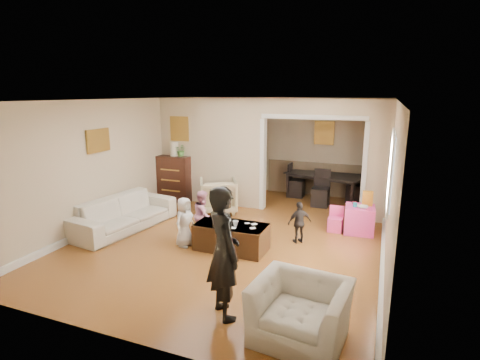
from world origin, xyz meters
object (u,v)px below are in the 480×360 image
at_px(coffee_cup, 235,223).
at_px(child_kneel_b, 203,215).
at_px(armchair_front, 300,311).
at_px(adult_person, 224,253).
at_px(cyan_cup, 355,205).
at_px(armchair_back, 218,195).
at_px(dining_table, 325,187).
at_px(table_lamp, 174,149).
at_px(coffee_table, 231,237).
at_px(child_toddler, 299,222).
at_px(sofa, 124,213).
at_px(child_kneel_a, 185,222).
at_px(play_table, 359,219).
at_px(dresser, 175,178).

xyz_separation_m(coffee_cup, child_kneel_b, (-0.80, 0.35, -0.05)).
bearing_deg(child_kneel_b, armchair_front, -152.82).
bearing_deg(coffee_cup, adult_person, -72.33).
bearing_deg(coffee_cup, cyan_cup, 42.58).
bearing_deg(armchair_back, dining_table, -165.66).
relative_size(table_lamp, coffee_table, 0.29).
distance_m(coffee_table, child_toddler, 1.30).
height_order(cyan_cup, child_toddler, child_toddler).
relative_size(coffee_cup, dining_table, 0.05).
bearing_deg(dining_table, child_kneel_b, -101.98).
xyz_separation_m(table_lamp, coffee_cup, (2.64, -2.42, -0.83)).
bearing_deg(sofa, armchair_front, -109.46).
xyz_separation_m(child_kneel_a, child_toddler, (1.90, 0.90, -0.06)).
height_order(coffee_table, adult_person, adult_person).
distance_m(armchair_front, child_toddler, 2.82).
bearing_deg(sofa, adult_person, -114.99).
xyz_separation_m(armchair_back, play_table, (3.18, -0.21, -0.12)).
distance_m(sofa, armchair_front, 4.66).
bearing_deg(adult_person, child_kneel_b, -13.10).
height_order(sofa, child_toddler, child_toddler).
xyz_separation_m(sofa, dining_table, (3.47, 3.68, 0.01)).
height_order(coffee_cup, child_toddler, child_toddler).
relative_size(play_table, child_kneel_a, 0.61).
height_order(table_lamp, cyan_cup, table_lamp).
height_order(armchair_back, adult_person, adult_person).
xyz_separation_m(coffee_cup, child_kneel_a, (-0.95, -0.10, -0.06)).
bearing_deg(child_kneel_b, play_table, -81.69).
xyz_separation_m(dresser, child_toddler, (3.59, -1.62, -0.19)).
relative_size(dining_table, child_toddler, 2.46).
relative_size(coffee_cup, play_table, 0.18).
distance_m(coffee_table, dining_table, 4.00).
distance_m(armchair_back, adult_person, 4.23).
height_order(dresser, adult_person, adult_person).
relative_size(table_lamp, cyan_cup, 4.50).
distance_m(table_lamp, dining_table, 3.99).
bearing_deg(adult_person, coffee_table, -25.48).
bearing_deg(sofa, play_table, -62.81).
bearing_deg(armchair_back, dresser, -45.68).
height_order(cyan_cup, adult_person, adult_person).
distance_m(play_table, cyan_cup, 0.33).
relative_size(dresser, play_table, 2.09).
bearing_deg(child_kneel_a, coffee_cup, -72.67).
bearing_deg(child_kneel_b, armchair_back, -3.94).
bearing_deg(adult_person, coffee_cup, -27.77).
distance_m(sofa, dining_table, 5.06).
xyz_separation_m(coffee_table, adult_person, (0.69, -1.89, 0.60)).
xyz_separation_m(dining_table, child_kneel_a, (-1.88, -4.01, 0.11)).
bearing_deg(dining_table, armchair_back, -123.97).
bearing_deg(play_table, armchair_back, 176.18).
bearing_deg(dresser, play_table, -8.30).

